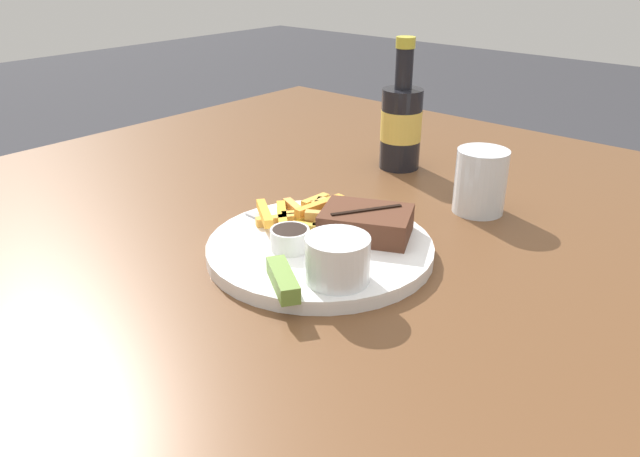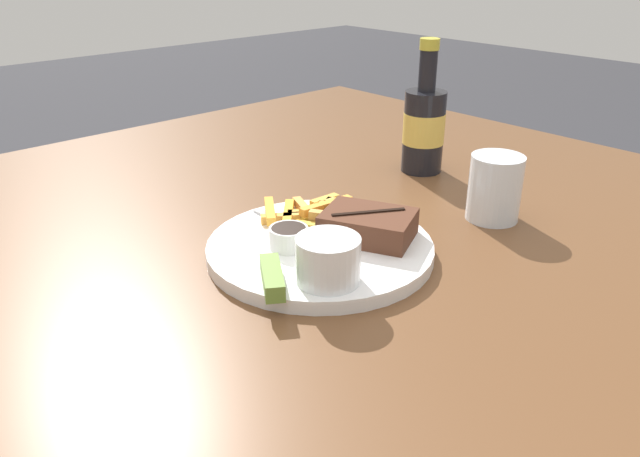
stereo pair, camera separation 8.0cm
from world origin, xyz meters
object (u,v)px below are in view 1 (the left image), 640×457
(dipping_sauce_cup, at_px, (290,238))
(drinking_glass, at_px, (480,181))
(steak_portion, at_px, (366,223))
(pickle_spear, at_px, (283,280))
(beer_bottle, at_px, (401,123))
(dinner_plate, at_px, (320,249))
(fork_utensil, at_px, (279,224))
(knife_utensil, at_px, (339,232))
(coleslaw_cup, at_px, (338,257))

(dipping_sauce_cup, relative_size, drinking_glass, 0.52)
(steak_portion, bearing_deg, pickle_spear, -85.52)
(beer_bottle, distance_m, drinking_glass, 0.23)
(dinner_plate, relative_size, dipping_sauce_cup, 5.90)
(fork_utensil, bearing_deg, dinner_plate, 0.00)
(pickle_spear, xyz_separation_m, beer_bottle, (-0.17, 0.47, 0.05))
(dinner_plate, bearing_deg, dipping_sauce_cup, -112.87)
(drinking_glass, bearing_deg, knife_utensil, -109.77)
(steak_portion, relative_size, beer_bottle, 0.61)
(dipping_sauce_cup, bearing_deg, drinking_glass, 71.72)
(dipping_sauce_cup, distance_m, fork_utensil, 0.08)
(pickle_spear, bearing_deg, fork_utensil, 136.02)
(dipping_sauce_cup, distance_m, drinking_glass, 0.32)
(steak_portion, height_order, dipping_sauce_cup, steak_portion)
(dinner_plate, bearing_deg, pickle_spear, -68.78)
(dipping_sauce_cup, height_order, pickle_spear, dipping_sauce_cup)
(knife_utensil, bearing_deg, drinking_glass, -17.46)
(coleslaw_cup, relative_size, beer_bottle, 0.33)
(dipping_sauce_cup, bearing_deg, dinner_plate, 67.13)
(steak_portion, bearing_deg, fork_utensil, -153.48)
(steak_portion, distance_m, coleslaw_cup, 0.13)
(pickle_spear, bearing_deg, drinking_glass, 83.96)
(steak_portion, height_order, coleslaw_cup, coleslaw_cup)
(steak_portion, xyz_separation_m, beer_bottle, (-0.15, 0.30, 0.05))
(steak_portion, bearing_deg, drinking_glass, 75.61)
(coleslaw_cup, distance_m, fork_utensil, 0.17)
(steak_portion, xyz_separation_m, fork_utensil, (-0.11, -0.05, -0.02))
(dipping_sauce_cup, bearing_deg, fork_utensil, 145.33)
(steak_portion, height_order, drinking_glass, drinking_glass)
(dipping_sauce_cup, height_order, drinking_glass, drinking_glass)
(knife_utensil, height_order, drinking_glass, drinking_glass)
(knife_utensil, bearing_deg, fork_utensil, 114.87)
(pickle_spear, xyz_separation_m, knife_utensil, (-0.04, 0.15, -0.01))
(dipping_sauce_cup, distance_m, beer_bottle, 0.41)
(fork_utensil, relative_size, knife_utensil, 0.81)
(dinner_plate, height_order, fork_utensil, fork_utensil)
(dipping_sauce_cup, xyz_separation_m, pickle_spear, (0.06, -0.08, -0.01))
(dinner_plate, xyz_separation_m, fork_utensil, (-0.08, 0.00, 0.01))
(dinner_plate, bearing_deg, steak_portion, 61.73)
(pickle_spear, relative_size, drinking_glass, 0.83)
(knife_utensil, bearing_deg, beer_bottle, 23.34)
(fork_utensil, relative_size, beer_bottle, 0.59)
(pickle_spear, xyz_separation_m, fork_utensil, (-0.12, 0.12, -0.01))
(coleslaw_cup, bearing_deg, knife_utensil, 128.82)
(knife_utensil, distance_m, drinking_glass, 0.25)
(steak_portion, xyz_separation_m, drinking_glass, (0.05, 0.21, 0.01))
(coleslaw_cup, bearing_deg, fork_utensil, 157.84)
(dinner_plate, distance_m, dipping_sauce_cup, 0.05)
(beer_bottle, relative_size, drinking_glass, 2.36)
(dinner_plate, xyz_separation_m, knife_utensil, (0.00, 0.04, 0.01))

